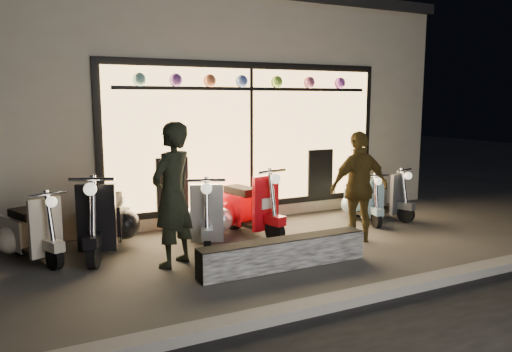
{
  "coord_description": "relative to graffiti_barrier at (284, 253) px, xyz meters",
  "views": [
    {
      "loc": [
        -3.18,
        -6.16,
        2.21
      ],
      "look_at": [
        0.23,
        0.6,
        1.05
      ],
      "focal_mm": 35.0,
      "sensor_mm": 36.0,
      "label": 1
    }
  ],
  "objects": [
    {
      "name": "man",
      "position": [
        -1.26,
        0.77,
        0.76
      ],
      "size": [
        0.84,
        0.78,
        1.93
      ],
      "primitive_type": "imported",
      "rotation": [
        0.0,
        0.0,
        3.74
      ],
      "color": "black",
      "rests_on": "ground"
    },
    {
      "name": "kerb",
      "position": [
        -0.01,
        -1.35,
        -0.14
      ],
      "size": [
        40.0,
        0.25,
        0.12
      ],
      "primitive_type": "cube",
      "color": "slate",
      "rests_on": "ground"
    },
    {
      "name": "woman",
      "position": [
        1.66,
        0.55,
        0.67
      ],
      "size": [
        1.04,
        0.48,
        1.74
      ],
      "primitive_type": "imported",
      "rotation": [
        0.0,
        0.0,
        3.09
      ],
      "color": "brown",
      "rests_on": "ground"
    },
    {
      "name": "graffiti_barrier",
      "position": [
        0.0,
        0.0,
        0.0
      ],
      "size": [
        2.39,
        0.28,
        0.4
      ],
      "primitive_type": "cube",
      "color": "black",
      "rests_on": "ground"
    },
    {
      "name": "scooter_grey",
      "position": [
        2.99,
        1.79,
        0.17
      ],
      "size": [
        0.7,
        1.29,
        0.93
      ],
      "rotation": [
        0.0,
        0.0,
        0.34
      ],
      "color": "black",
      "rests_on": "ground"
    },
    {
      "name": "scooter_cream",
      "position": [
        -2.99,
        1.95,
        0.19
      ],
      "size": [
        0.78,
        1.35,
        0.98
      ],
      "rotation": [
        0.0,
        0.0,
        0.39
      ],
      "color": "black",
      "rests_on": "ground"
    },
    {
      "name": "scooter_silver",
      "position": [
        -0.45,
        1.62,
        0.23
      ],
      "size": [
        0.83,
        1.48,
        1.07
      ],
      "rotation": [
        0.0,
        0.0,
        -0.37
      ],
      "color": "black",
      "rests_on": "ground"
    },
    {
      "name": "scooter_blue",
      "position": [
        2.66,
        1.72,
        0.16
      ],
      "size": [
        0.61,
        1.25,
        0.89
      ],
      "rotation": [
        0.0,
        0.0,
        -0.26
      ],
      "color": "black",
      "rests_on": "ground"
    },
    {
      "name": "scooter_red",
      "position": [
        0.29,
        1.87,
        0.24
      ],
      "size": [
        0.71,
        1.54,
        1.09
      ],
      "rotation": [
        0.0,
        0.0,
        0.23
      ],
      "color": "black",
      "rests_on": "ground"
    },
    {
      "name": "ground",
      "position": [
        -0.01,
        0.65,
        -0.2
      ],
      "size": [
        40.0,
        40.0,
        0.0
      ],
      "primitive_type": "plane",
      "color": "#383533",
      "rests_on": "ground"
    },
    {
      "name": "scooter_black",
      "position": [
        -1.93,
        1.88,
        0.26
      ],
      "size": [
        0.92,
        1.59,
        1.16
      ],
      "rotation": [
        0.0,
        0.0,
        -0.39
      ],
      "color": "black",
      "rests_on": "ground"
    },
    {
      "name": "shop_building",
      "position": [
        -0.01,
        5.63,
        1.9
      ],
      "size": [
        10.2,
        6.23,
        4.2
      ],
      "color": "beige",
      "rests_on": "ground"
    }
  ]
}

